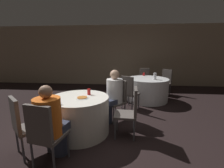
# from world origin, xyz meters

# --- Properties ---
(ground_plane) EXTENTS (16.00, 16.00, 0.00)m
(ground_plane) POSITION_xyz_m (0.00, 0.00, 0.00)
(ground_plane) COLOR black
(wall_back) EXTENTS (16.00, 0.06, 2.80)m
(wall_back) POSITION_xyz_m (0.00, 4.70, 1.40)
(wall_back) COLOR gray
(wall_back) RESTS_ON ground_plane
(table_near) EXTENTS (1.13, 1.13, 0.73)m
(table_near) POSITION_xyz_m (-0.25, 0.13, 0.37)
(table_near) COLOR white
(table_near) RESTS_ON ground_plane
(table_far) EXTENTS (1.34, 1.34, 0.73)m
(table_far) POSITION_xyz_m (1.35, 2.35, 0.37)
(table_far) COLOR white
(table_far) RESTS_ON ground_plane
(chair_near_northeast) EXTENTS (0.57, 0.57, 0.94)m
(chair_near_northeast) POSITION_xyz_m (0.46, 0.82, 0.55)
(chair_near_northeast) COLOR #59514C
(chair_near_northeast) RESTS_ON ground_plane
(chair_near_east) EXTENTS (0.42, 0.42, 0.94)m
(chair_near_east) POSITION_xyz_m (0.73, 0.09, 0.55)
(chair_near_east) COLOR #59514C
(chair_near_east) RESTS_ON ground_plane
(chair_near_southwest) EXTENTS (0.56, 0.56, 0.94)m
(chair_near_southwest) POSITION_xyz_m (-0.89, -0.61, 0.55)
(chair_near_southwest) COLOR #59514C
(chair_near_southwest) RESTS_ON ground_plane
(chair_near_south) EXTENTS (0.47, 0.47, 0.94)m
(chair_near_south) POSITION_xyz_m (-0.43, -0.84, 0.55)
(chair_near_south) COLOR #59514C
(chair_near_south) RESTS_ON ground_plane
(chair_far_west) EXTENTS (0.44, 0.44, 0.94)m
(chair_far_west) POSITION_xyz_m (0.26, 2.47, 0.55)
(chair_far_west) COLOR #59514C
(chair_far_west) RESTS_ON ground_plane
(chair_far_northeast) EXTENTS (0.57, 0.57, 0.94)m
(chair_far_northeast) POSITION_xyz_m (2.12, 3.12, 0.55)
(chair_far_northeast) COLOR #59514C
(chair_far_northeast) RESTS_ON ground_plane
(chair_far_north) EXTENTS (0.41, 0.42, 0.94)m
(chair_far_north) POSITION_xyz_m (1.38, 3.44, 0.55)
(chair_far_north) COLOR #59514C
(chair_far_north) RESTS_ON ground_plane
(chair_far_southwest) EXTENTS (0.56, 0.56, 0.94)m
(chair_far_southwest) POSITION_xyz_m (0.72, 1.46, 0.55)
(chair_far_southwest) COLOR #59514C
(chair_far_southwest) RESTS_ON ground_plane
(person_orange_shirt) EXTENTS (0.40, 0.51, 1.15)m
(person_orange_shirt) POSITION_xyz_m (-0.40, -0.68, 0.59)
(person_orange_shirt) COLOR #33384C
(person_orange_shirt) RESTS_ON ground_plane
(person_white_shirt) EXTENTS (0.50, 0.50, 1.19)m
(person_white_shirt) POSITION_xyz_m (0.34, 0.71, 0.61)
(person_white_shirt) COLOR #33384C
(person_white_shirt) RESTS_ON ground_plane
(pizza_plate_near) EXTENTS (0.25, 0.25, 0.02)m
(pizza_plate_near) POSITION_xyz_m (-0.18, 0.07, 0.74)
(pizza_plate_near) COLOR white
(pizza_plate_near) RESTS_ON table_near
(soda_can_red) EXTENTS (0.07, 0.07, 0.12)m
(soda_can_red) POSITION_xyz_m (-0.10, 0.31, 0.79)
(soda_can_red) COLOR red
(soda_can_red) RESTS_ON table_near
(soda_can_blue) EXTENTS (0.07, 0.07, 0.12)m
(soda_can_blue) POSITION_xyz_m (-0.51, -0.27, 0.79)
(soda_can_blue) COLOR #1E38A5
(soda_can_blue) RESTS_ON table_near
(bottle_far) EXTENTS (0.09, 0.09, 0.21)m
(bottle_far) POSITION_xyz_m (1.54, 2.18, 0.84)
(bottle_far) COLOR white
(bottle_far) RESTS_ON table_far
(cup_far) EXTENTS (0.08, 0.08, 0.10)m
(cup_far) POSITION_xyz_m (1.29, 2.94, 0.78)
(cup_far) COLOR red
(cup_far) RESTS_ON table_far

